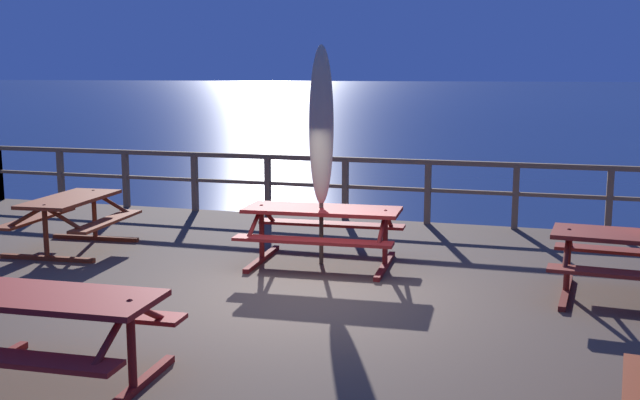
% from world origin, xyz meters
% --- Properties ---
extents(ground_plane, '(600.00, 600.00, 0.00)m').
position_xyz_m(ground_plane, '(0.00, 0.00, 0.00)').
color(ground_plane, navy).
extents(wooden_deck, '(16.07, 9.56, 0.67)m').
position_xyz_m(wooden_deck, '(0.00, 0.00, 0.34)').
color(wooden_deck, brown).
rests_on(wooden_deck, ground).
extents(railing_waterside_far, '(15.87, 0.10, 1.09)m').
position_xyz_m(railing_waterside_far, '(0.00, 4.63, 1.40)').
color(railing_waterside_far, brown).
rests_on(railing_waterside_far, wooden_deck).
extents(picnic_table_front_left, '(2.12, 1.52, 0.78)m').
position_xyz_m(picnic_table_front_left, '(-0.19, 1.47, 1.23)').
color(picnic_table_front_left, maroon).
rests_on(picnic_table_front_left, wooden_deck).
extents(picnic_table_mid_centre, '(1.90, 1.50, 0.78)m').
position_xyz_m(picnic_table_mid_centre, '(-1.19, -2.97, 1.23)').
color(picnic_table_mid_centre, maroon).
rests_on(picnic_table_mid_centre, wooden_deck).
extents(picnic_table_back_left, '(1.52, 1.78, 0.78)m').
position_xyz_m(picnic_table_back_left, '(-3.90, 1.26, 1.22)').
color(picnic_table_back_left, '#993819').
rests_on(picnic_table_back_left, wooden_deck).
extents(patio_umbrella_short_front, '(0.32, 0.32, 2.88)m').
position_xyz_m(patio_umbrella_short_front, '(-0.21, 1.49, 2.50)').
color(patio_umbrella_short_front, '#4C3828').
rests_on(patio_umbrella_short_front, wooden_deck).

